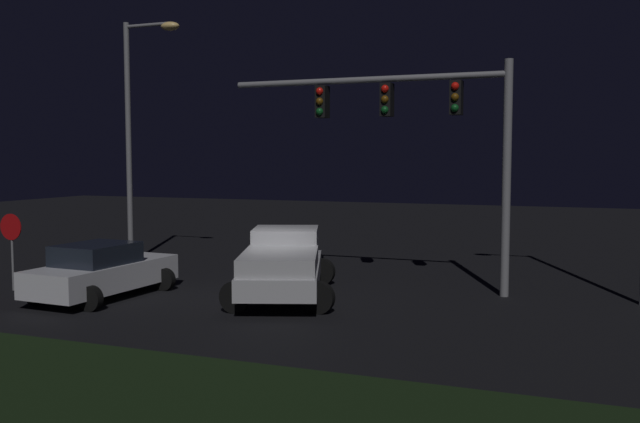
{
  "coord_description": "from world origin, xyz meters",
  "views": [
    {
      "loc": [
        7.97,
        -16.87,
        3.83
      ],
      "look_at": [
        0.92,
        1.33,
        2.31
      ],
      "focal_mm": 38.76,
      "sensor_mm": 36.0,
      "label": 1
    }
  ],
  "objects_px": {
    "car_sedan": "(102,271)",
    "stop_sign": "(11,237)",
    "pickup_truck": "(283,261)",
    "traffic_signal_gantry": "(419,120)",
    "street_lamp_right": "(633,95)",
    "street_lamp_left": "(138,115)"
  },
  "relations": [
    {
      "from": "pickup_truck",
      "to": "street_lamp_right",
      "type": "height_order",
      "value": "street_lamp_right"
    },
    {
      "from": "pickup_truck",
      "to": "car_sedan",
      "type": "height_order",
      "value": "pickup_truck"
    },
    {
      "from": "street_lamp_left",
      "to": "stop_sign",
      "type": "xyz_separation_m",
      "value": [
        -0.33,
        -5.67,
        -3.81
      ]
    },
    {
      "from": "street_lamp_left",
      "to": "street_lamp_right",
      "type": "relative_size",
      "value": 0.98
    },
    {
      "from": "car_sedan",
      "to": "stop_sign",
      "type": "distance_m",
      "value": 3.18
    },
    {
      "from": "traffic_signal_gantry",
      "to": "street_lamp_right",
      "type": "height_order",
      "value": "street_lamp_right"
    },
    {
      "from": "pickup_truck",
      "to": "stop_sign",
      "type": "bearing_deg",
      "value": 85.28
    },
    {
      "from": "traffic_signal_gantry",
      "to": "street_lamp_right",
      "type": "relative_size",
      "value": 0.95
    },
    {
      "from": "pickup_truck",
      "to": "traffic_signal_gantry",
      "type": "xyz_separation_m",
      "value": [
        3.27,
        2.18,
        3.9
      ]
    },
    {
      "from": "street_lamp_right",
      "to": "pickup_truck",
      "type": "bearing_deg",
      "value": -165.11
    },
    {
      "from": "pickup_truck",
      "to": "stop_sign",
      "type": "height_order",
      "value": "stop_sign"
    },
    {
      "from": "pickup_truck",
      "to": "car_sedan",
      "type": "xyz_separation_m",
      "value": [
        -4.57,
        -1.97,
        -0.26
      ]
    },
    {
      "from": "pickup_truck",
      "to": "traffic_signal_gantry",
      "type": "relative_size",
      "value": 0.69
    },
    {
      "from": "car_sedan",
      "to": "street_lamp_left",
      "type": "distance_m",
      "value": 7.75
    },
    {
      "from": "traffic_signal_gantry",
      "to": "street_lamp_left",
      "type": "height_order",
      "value": "street_lamp_left"
    },
    {
      "from": "street_lamp_right",
      "to": "traffic_signal_gantry",
      "type": "bearing_deg",
      "value": -178.35
    },
    {
      "from": "car_sedan",
      "to": "stop_sign",
      "type": "height_order",
      "value": "stop_sign"
    },
    {
      "from": "stop_sign",
      "to": "street_lamp_right",
      "type": "bearing_deg",
      "value": 15.02
    },
    {
      "from": "pickup_truck",
      "to": "street_lamp_left",
      "type": "xyz_separation_m",
      "value": [
        -7.31,
        3.6,
        4.37
      ]
    },
    {
      "from": "car_sedan",
      "to": "pickup_truck",
      "type": "bearing_deg",
      "value": -63.55
    },
    {
      "from": "traffic_signal_gantry",
      "to": "street_lamp_left",
      "type": "xyz_separation_m",
      "value": [
        -10.58,
        1.42,
        0.47
      ]
    },
    {
      "from": "car_sedan",
      "to": "street_lamp_right",
      "type": "xyz_separation_m",
      "value": [
        13.38,
        4.31,
        4.7
      ]
    }
  ]
}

